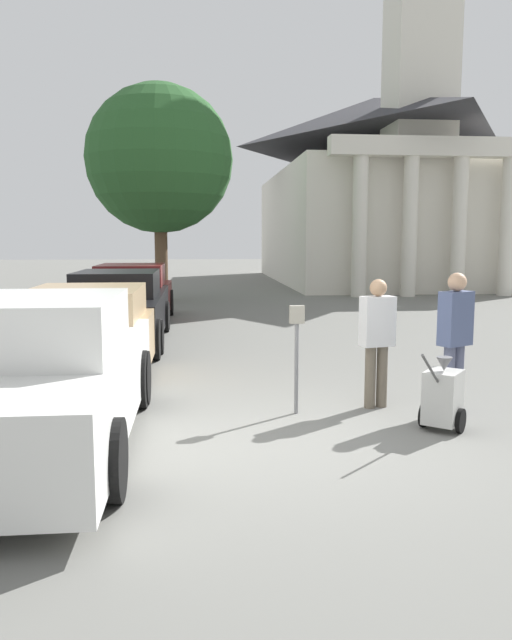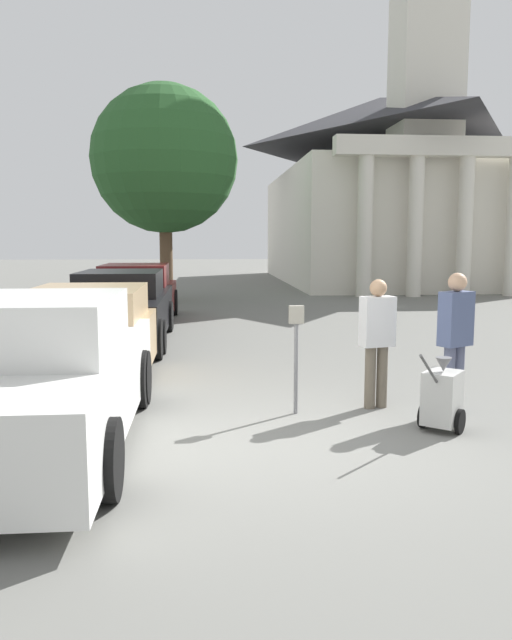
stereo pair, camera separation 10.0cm
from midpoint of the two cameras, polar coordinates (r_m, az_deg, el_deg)
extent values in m
plane|color=slate|center=(6.79, 4.88, -11.15)|extent=(120.00, 120.00, 0.00)
cube|color=silver|center=(6.96, -18.69, -5.91)|extent=(1.89, 4.99, 0.82)
cube|color=silver|center=(6.65, -19.34, -0.44)|extent=(1.65, 2.10, 0.58)
cylinder|color=black|center=(8.36, -9.99, -5.18)|extent=(0.18, 0.70, 0.70)
cylinder|color=black|center=(5.41, -12.81, -12.33)|extent=(0.18, 0.70, 0.70)
cube|color=tan|center=(9.80, -14.57, -2.01)|extent=(1.83, 5.18, 0.77)
cube|color=tan|center=(9.52, -14.90, 1.48)|extent=(1.60, 2.18, 0.47)
cylinder|color=black|center=(11.56, -17.56, -1.81)|extent=(0.18, 0.75, 0.74)
cylinder|color=black|center=(11.31, -8.79, -1.74)|extent=(0.18, 0.75, 0.74)
cylinder|color=black|center=(8.17, -10.23, -5.34)|extent=(0.18, 0.75, 0.74)
cube|color=black|center=(13.50, -11.88, 0.60)|extent=(1.86, 5.18, 0.82)
cube|color=black|center=(13.24, -12.06, 3.33)|extent=(1.62, 2.18, 0.50)
cylinder|color=black|center=(15.24, -14.50, 0.29)|extent=(0.18, 0.65, 0.65)
cylinder|color=black|center=(15.05, -7.74, 0.37)|extent=(0.18, 0.65, 0.65)
cylinder|color=black|center=(12.12, -16.95, -1.60)|extent=(0.18, 0.65, 0.65)
cylinder|color=black|center=(11.88, -8.45, -1.53)|extent=(0.18, 0.65, 0.65)
cube|color=maroon|center=(16.27, -10.68, 1.72)|extent=(1.82, 5.06, 0.74)
cube|color=maroon|center=(16.02, -10.80, 3.99)|extent=(1.59, 2.13, 0.58)
cylinder|color=black|center=(17.95, -12.98, 1.52)|extent=(0.18, 0.73, 0.73)
cylinder|color=black|center=(17.79, -7.35, 1.60)|extent=(0.18, 0.73, 0.73)
cylinder|color=black|center=(14.87, -14.62, 0.27)|extent=(0.18, 0.73, 0.73)
cylinder|color=black|center=(14.68, -7.82, 0.35)|extent=(0.18, 0.73, 0.73)
cylinder|color=slate|center=(7.74, 4.04, -4.48)|extent=(0.05, 0.05, 1.13)
cube|color=gray|center=(7.63, 4.09, 0.50)|extent=(0.18, 0.09, 0.22)
cylinder|color=#665B4C|center=(8.22, 11.78, -5.09)|extent=(0.14, 0.14, 0.80)
cylinder|color=#665B4C|center=(8.14, 10.74, -5.19)|extent=(0.14, 0.14, 0.80)
cube|color=silver|center=(8.05, 11.39, -0.13)|extent=(0.46, 0.31, 0.64)
sphere|color=tan|center=(8.01, 11.47, 2.90)|extent=(0.22, 0.22, 0.22)
cylinder|color=#515670|center=(8.26, 18.32, -5.09)|extent=(0.14, 0.14, 0.85)
cylinder|color=#515670|center=(8.13, 17.55, -5.26)|extent=(0.14, 0.14, 0.85)
cube|color=#4C597F|center=(8.06, 18.15, 0.11)|extent=(0.47, 0.39, 0.67)
sphere|color=tan|center=(8.02, 18.28, 3.30)|extent=(0.23, 0.23, 0.23)
cube|color=#B2B2AD|center=(7.40, 17.03, -6.79)|extent=(0.56, 0.57, 0.60)
cone|color=#59595B|center=(7.32, 17.14, -3.90)|extent=(0.18, 0.18, 0.16)
cylinder|color=#4C4C4C|center=(6.88, 15.98, -4.41)|extent=(0.40, 0.48, 0.43)
cylinder|color=black|center=(7.53, 15.42, -8.42)|extent=(0.22, 0.25, 0.28)
cylinder|color=black|center=(7.41, 18.52, -8.79)|extent=(0.22, 0.25, 0.28)
cube|color=silver|center=(32.56, 11.07, 8.29)|extent=(9.49, 15.95, 5.42)
pyramid|color=#333338|center=(33.05, 11.30, 17.25)|extent=(9.68, 16.27, 2.44)
cylinder|color=silver|center=(23.54, 10.05, 8.35)|extent=(0.56, 0.56, 5.15)
cylinder|color=silver|center=(24.09, 14.46, 8.21)|extent=(0.56, 0.56, 5.15)
cylinder|color=silver|center=(24.77, 18.65, 8.03)|extent=(0.56, 0.56, 5.15)
cube|color=silver|center=(24.64, 16.85, 14.93)|extent=(8.07, 0.70, 0.70)
cube|color=silver|center=(27.75, 15.55, 25.28)|extent=(2.40, 2.40, 10.71)
cylinder|color=brown|center=(21.84, -8.07, 5.27)|extent=(0.44, 0.44, 2.72)
sphere|color=#285628|center=(21.99, -8.24, 14.35)|extent=(4.97, 4.97, 4.97)
camera|label=1|loc=(0.05, -89.65, 0.05)|focal=35.00mm
camera|label=2|loc=(0.05, 90.35, -0.05)|focal=35.00mm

